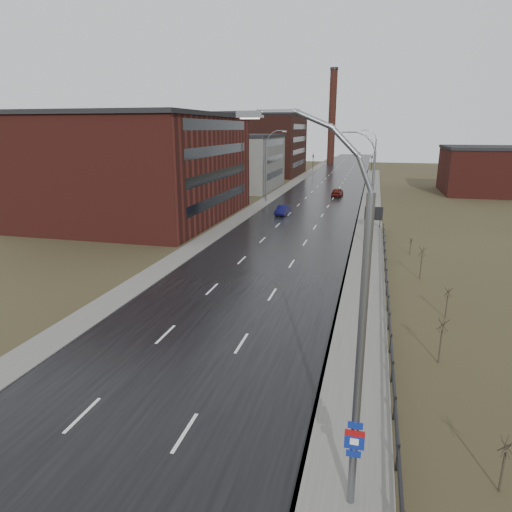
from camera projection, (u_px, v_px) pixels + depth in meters
The scene contains 25 objects.
ground at pixel (71, 499), 14.78m from camera, with size 320.00×320.00×0.00m, color #2D2819.
road at pixel (313, 206), 70.73m from camera, with size 14.00×300.00×0.06m, color black.
sidewalk_right at pixel (366, 248), 45.34m from camera, with size 3.20×180.00×0.18m, color #595651.
curb_right at pixel (351, 247), 45.70m from camera, with size 0.16×180.00×0.18m, color slate.
sidewalk_left at pixel (262, 203), 72.68m from camera, with size 2.40×260.00×0.12m, color #595651.
warehouse_near at pixel (141, 167), 59.94m from camera, with size 22.44×28.56×13.50m.
warehouse_mid at pixel (235, 162), 90.41m from camera, with size 16.32×20.40×10.50m.
warehouse_far at pixel (250, 144), 118.91m from camera, with size 26.52×24.48×15.50m.
building_right at pixel (496, 170), 82.86m from camera, with size 18.36×16.32×8.50m.
smokestack at pixel (332, 116), 151.93m from camera, with size 2.70×2.70×30.70m.
streetlight_main at pixel (350, 330), 12.98m from camera, with size 3.91×0.29×12.11m.
streetlight_right_mid at pixel (369, 189), 44.75m from camera, with size 3.36×0.28×11.35m.
streetlight_left at pixel (268, 166), 72.87m from camera, with size 3.36×0.28×11.35m.
streetlight_right_far at pixel (374, 157), 95.11m from camera, with size 3.36×0.28×11.35m.
guardrail at pixel (389, 305), 29.20m from camera, with size 0.10×53.05×1.10m.
shrub_b at pixel (504, 464), 14.82m from camera, with size 0.49×0.51×2.04m.
shrub_c at pixel (441, 339), 23.05m from camera, with size 0.58×0.61×2.46m.
shrub_d at pixel (447, 302), 28.65m from camera, with size 0.49×0.51×2.04m.
shrub_e at pixel (421, 262), 36.02m from camera, with size 0.63×0.66×2.66m.
shrub_f at pixel (410, 246), 43.10m from camera, with size 0.40×0.42×1.65m.
billboard at pixel (374, 214), 54.23m from camera, with size 2.13×0.17×2.65m.
traffic_light_left at pixel (313, 154), 127.37m from camera, with size 0.58×2.73×5.30m.
traffic_light_right at pixel (372, 155), 123.55m from camera, with size 0.58×2.73×5.30m.
car_near at pixel (283, 210), 63.11m from camera, with size 1.36×3.91×1.29m, color #0B0B3A.
car_far at pixel (337, 192), 80.34m from camera, with size 1.73×4.30×1.46m, color #56140E.
Camera 1 is at (8.84, -10.22, 11.60)m, focal length 32.00 mm.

